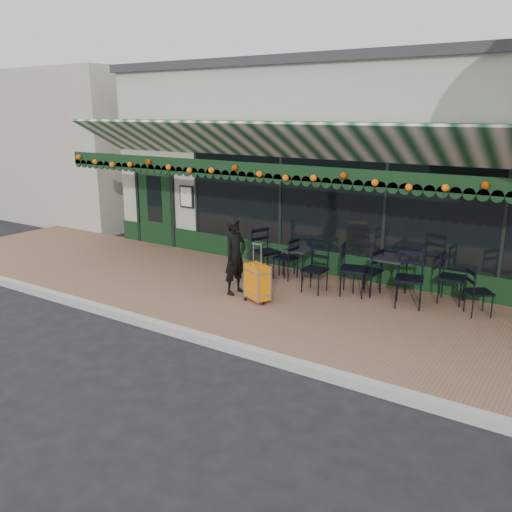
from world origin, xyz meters
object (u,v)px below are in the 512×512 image
Objects in this scene: suitcase at (257,282)px; chair_a_left at (368,271)px; cafe_table_b at (298,252)px; chair_b_right at (354,270)px; chair_b_front at (315,270)px; chair_a_right at (452,278)px; chair_b_left at (286,258)px; woman at (235,256)px; chair_a_front at (409,279)px; chair_solo at (266,252)px; cafe_table_a at (390,261)px; chair_a_extra at (479,293)px.

chair_a_left is (1.53, 1.52, 0.09)m from suitcase.
chair_b_right reaches higher than cafe_table_b.
chair_a_left is at bearing -5.83° from cafe_table_b.
chair_a_left is 1.01m from chair_b_front.
chair_a_right is 3.31m from chair_b_left.
woman reaches higher than chair_b_front.
woman is 3.23m from chair_a_front.
chair_solo is (-2.29, -0.03, 0.05)m from chair_a_left.
chair_a_front is 1.79m from chair_b_front.
chair_b_left is at bearing 92.94° from chair_a_right.
chair_a_left is 2.29m from chair_solo.
chair_a_right is 3.78m from chair_solo.
chair_b_right is (-0.21, -0.20, 0.04)m from chair_a_left.
chair_a_front is at bearing 84.65° from chair_a_left.
chair_a_right reaches higher than cafe_table_b.
chair_a_left is (-0.36, -0.16, -0.22)m from cafe_table_a.
cafe_table_b is (-0.08, 1.69, 0.20)m from suitcase.
chair_a_extra is 0.93× the size of chair_b_left.
chair_solo is (-0.76, 1.49, 0.13)m from suitcase.
woman reaches higher than chair_b_right.
woman reaches higher than chair_a_extra.
chair_a_right is at bearing 4.20° from cafe_table_b.
chair_a_extra is at bearing 9.34° from chair_b_front.
chair_a_left is at bearing 54.75° from chair_a_extra.
suitcase is 1.56m from chair_b_left.
suitcase is 1.68m from chair_solo.
chair_a_extra is at bearing -3.88° from chair_a_front.
chair_solo is at bearing 163.52° from chair_b_front.
chair_b_right reaches higher than chair_a_left.
woman reaches higher than cafe_table_a.
woman is at bearing -171.50° from suitcase.
cafe_table_b is at bearing -14.75° from woman.
chair_b_right reaches higher than chair_b_left.
cafe_table_a is 0.75× the size of chair_solo.
suitcase is 1.10× the size of chair_b_right.
chair_a_right is 0.93× the size of chair_b_right.
suitcase is at bearing 120.47° from chair_b_right.
chair_a_extra is at bearing -99.78° from chair_b_right.
chair_a_front is at bearing -65.02° from woman.
cafe_table_b is 3.09m from chair_a_right.
chair_solo is (-0.47, -0.04, 0.06)m from chair_b_left.
chair_a_left is 1.04× the size of chair_b_left.
chair_b_right is at bearing 21.37° from chair_b_front.
chair_b_front is (-1.78, -0.22, -0.06)m from chair_a_front.
woman is at bearing -148.71° from cafe_table_a.
cafe_table_b is at bearing 129.13° from chair_b_left.
woman is 1.35× the size of suitcase.
cafe_table_a is 1.18× the size of cafe_table_b.
chair_b_front is at bearing 105.97° from chair_a_right.
woman is 0.73m from suitcase.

